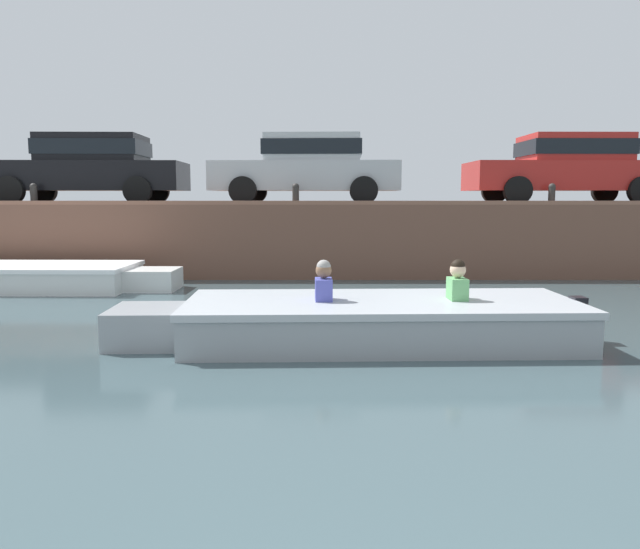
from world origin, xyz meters
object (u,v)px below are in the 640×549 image
Objects in this scene: boat_moored_west_white at (20,277)px; car_centre_red at (565,166)px; motorboat_passing at (361,321)px; mooring_bollard_mid at (293,193)px; car_left_inner_silver at (306,166)px; mooring_bollard_east at (549,193)px; mooring_bollard_west at (31,193)px; car_leftmost_black at (87,166)px.

boat_moored_west_white is 1.26× the size of car_centre_red.
motorboat_passing is 12.78× the size of mooring_bollard_mid.
mooring_bollard_mid is at bearing 99.89° from motorboat_passing.
car_left_inner_silver and car_centre_red have the same top height.
mooring_bollard_east is at bearing 8.53° from boat_moored_west_white.
car_centre_red is 11.71m from mooring_bollard_west.
car_centre_red is at bearing 13.26° from boat_moored_west_white.
car_leftmost_black reaches higher than mooring_bollard_east.
mooring_bollard_west is at bearing -174.75° from car_centre_red.
mooring_bollard_west is 1.00× the size of mooring_bollard_east.
car_centre_red is at bearing 53.74° from motorboat_passing.
mooring_bollard_east is at bearing 0.00° from mooring_bollard_west.
motorboat_passing is (6.12, -4.31, 0.03)m from boat_moored_west_white.
mooring_bollard_mid is at bearing 17.17° from boat_moored_west_white.
car_left_inner_silver is at bearing 96.36° from motorboat_passing.
car_centre_red is at bearing 0.03° from car_left_inner_silver.
boat_moored_west_white is 12.24× the size of mooring_bollard_east.
mooring_bollard_east is (-0.73, -1.07, -0.61)m from car_centre_red.
motorboat_passing is at bearing -80.11° from mooring_bollard_mid.
car_left_inner_silver is (4.95, -0.00, -0.00)m from car_leftmost_black.
car_centre_red reaches higher than boat_moored_west_white.
car_left_inner_silver reaches higher than mooring_bollard_mid.
car_leftmost_black is at bearing 173.94° from mooring_bollard_east.
car_left_inner_silver is 9.56× the size of mooring_bollard_east.
mooring_bollard_east is (10.91, 0.00, 0.00)m from mooring_bollard_west.
mooring_bollard_mid is at bearing -12.83° from car_leftmost_black.
boat_moored_west_white is 0.96× the size of motorboat_passing.
boat_moored_west_white is at bearing -171.47° from mooring_bollard_east.
car_centre_red is at bearing -0.01° from car_leftmost_black.
boat_moored_west_white is at bearing -98.33° from car_leftmost_black.
boat_moored_west_white is at bearing -162.83° from mooring_bollard_mid.
car_left_inner_silver is 5.90m from mooring_bollard_west.
motorboat_passing is 12.78× the size of mooring_bollard_west.
mooring_bollard_west reaches higher than boat_moored_west_white.
mooring_bollard_west is (-11.64, -1.07, -0.61)m from car_centre_red.
mooring_bollard_mid is (-1.03, 5.88, 1.55)m from motorboat_passing.
mooring_bollard_west is (-5.77, -1.07, -0.61)m from car_left_inner_silver.
mooring_bollard_east is at bearing 0.00° from mooring_bollard_mid.
mooring_bollard_east reaches higher than boat_moored_west_white.
car_left_inner_silver is (-0.77, 6.95, 2.16)m from motorboat_passing.
car_left_inner_silver is at bearing 10.48° from mooring_bollard_west.
boat_moored_west_white is 2.27m from mooring_bollard_west.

